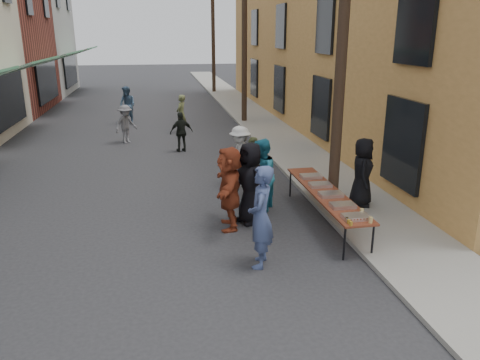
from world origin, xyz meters
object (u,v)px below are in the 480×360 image
object	(u,v)px
utility_pole_far	(213,28)
serving_table	(326,193)
catering_tray_sausage	(355,217)
server	(362,172)
utility_pole_near	(344,20)
guest_front_a	(250,183)
utility_pole_mid	(244,26)
guest_front_c	(261,176)

from	to	relation	value
utility_pole_far	serving_table	distance (m)	25.12
catering_tray_sausage	server	distance (m)	2.63
utility_pole_near	guest_front_a	distance (m)	4.21
catering_tray_sausage	guest_front_a	bearing A→B (deg)	130.87
server	utility_pole_near	bearing A→B (deg)	99.16
utility_pole_mid	server	distance (m)	12.66
serving_table	server	xyz separation A→B (m)	(1.18, 0.69, 0.24)
serving_table	guest_front_a	distance (m)	1.75
utility_pole_mid	utility_pole_far	bearing A→B (deg)	90.00
guest_front_a	server	xyz separation A→B (m)	(2.88, 0.37, 0.00)
guest_front_a	serving_table	bearing A→B (deg)	57.43
utility_pole_far	server	bearing A→B (deg)	-88.39
utility_pole_near	utility_pole_mid	xyz separation A→B (m)	(0.00, 12.00, 0.00)
utility_pole_far	guest_front_c	size ratio (longest dim) A/B	4.97
utility_pole_far	guest_front_c	world-z (taller)	utility_pole_far
utility_pole_near	utility_pole_mid	bearing A→B (deg)	90.00
catering_tray_sausage	server	bearing A→B (deg)	63.26
serving_table	guest_front_a	world-z (taller)	guest_front_a
utility_pole_near	utility_pole_mid	world-z (taller)	same
utility_pole_mid	server	xyz separation A→B (m)	(0.68, -12.14, -3.55)
serving_table	guest_front_a	size ratio (longest dim) A/B	2.10
guest_front_a	guest_front_c	world-z (taller)	guest_front_a
utility_pole_mid	guest_front_a	world-z (taller)	utility_pole_mid
utility_pole_near	guest_front_c	distance (m)	4.02
serving_table	server	world-z (taller)	server
utility_pole_far	serving_table	size ratio (longest dim) A/B	2.25
utility_pole_mid	server	bearing A→B (deg)	-86.79
guest_front_c	utility_pole_near	bearing A→B (deg)	112.36
utility_pole_mid	utility_pole_near	bearing A→B (deg)	-90.00
utility_pole_near	guest_front_a	bearing A→B (deg)	-167.04
utility_pole_near	guest_front_a	size ratio (longest dim) A/B	4.73
catering_tray_sausage	utility_pole_mid	bearing A→B (deg)	88.02
catering_tray_sausage	utility_pole_far	bearing A→B (deg)	88.92
utility_pole_mid	guest_front_c	distance (m)	12.48
utility_pole_mid	guest_front_c	xyz separation A→B (m)	(-1.80, -11.82, -3.59)
utility_pole_near	utility_pole_far	size ratio (longest dim) A/B	1.00
guest_front_c	utility_pole_mid	bearing A→B (deg)	-160.53
utility_pole_near	catering_tray_sausage	bearing A→B (deg)	-101.41
serving_table	guest_front_a	bearing A→B (deg)	169.37
utility_pole_near	server	world-z (taller)	utility_pole_near
catering_tray_sausage	guest_front_c	xyz separation A→B (m)	(-1.30, 2.66, 0.12)
catering_tray_sausage	guest_front_c	world-z (taller)	guest_front_c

